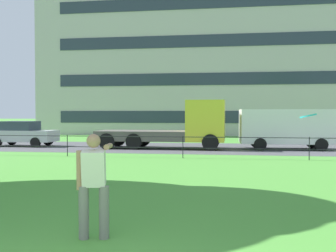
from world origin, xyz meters
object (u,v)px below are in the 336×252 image
person_thrower (94,182)px  panel_van_center (286,127)px  car_silver_far_left (23,134)px  flatbed_truck_left (180,127)px  apartment_building_background (206,66)px  frisbee (308,116)px

person_thrower → panel_van_center: size_ratio=0.33×
car_silver_far_left → flatbed_truck_left: bearing=-1.8°
person_thrower → apartment_building_background: (0.11, 35.39, 6.15)m
frisbee → apartment_building_background: bearing=95.4°
frisbee → flatbed_truck_left: size_ratio=0.04×
person_thrower → car_silver_far_left: size_ratio=0.41×
person_thrower → panel_van_center: panel_van_center is taller
panel_van_center → apartment_building_background: apartment_building_background is taller
person_thrower → car_silver_far_left: bearing=121.8°
person_thrower → flatbed_truck_left: size_ratio=0.23×
car_silver_far_left → person_thrower: bearing=-58.2°
person_thrower → frisbee: size_ratio=5.24×
person_thrower → frisbee: bearing=11.3°
frisbee → panel_van_center: 16.14m
frisbee → flatbed_truck_left: (-3.86, 15.53, -0.73)m
frisbee → panel_van_center: (2.05, 16.00, -0.68)m
flatbed_truck_left → panel_van_center: flatbed_truck_left is taller
frisbee → car_silver_far_left: bearing=130.7°
frisbee → apartment_building_background: size_ratio=0.01×
person_thrower → apartment_building_background: apartment_building_background is taller
apartment_building_background → panel_van_center: bearing=-74.1°
person_thrower → frisbee: (3.39, 0.67, 1.05)m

